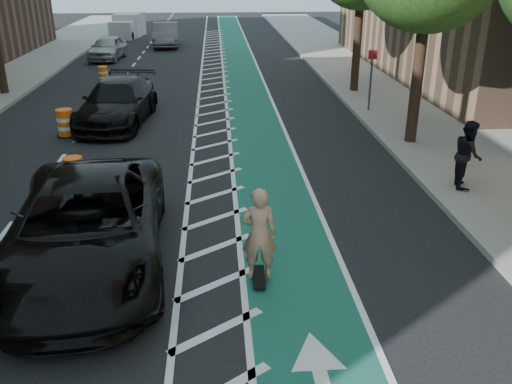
{
  "coord_description": "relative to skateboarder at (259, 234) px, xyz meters",
  "views": [
    {
      "loc": [
        1.61,
        -8.67,
        5.55
      ],
      "look_at": [
        2.37,
        1.77,
        1.1
      ],
      "focal_mm": 38.0,
      "sensor_mm": 36.0,
      "label": 1
    }
  ],
  "objects": [
    {
      "name": "buffer_strip",
      "position": [
        -0.8,
        9.94,
        -1.0
      ],
      "size": [
        1.4,
        90.0,
        0.01
      ],
      "primitive_type": "cube",
      "color": "silver",
      "rests_on": "ground"
    },
    {
      "name": "sign_post",
      "position": [
        5.3,
        11.94,
        0.35
      ],
      "size": [
        0.35,
        0.08,
        2.47
      ],
      "color": "#4C4C4C",
      "rests_on": "ground"
    },
    {
      "name": "skateboarder",
      "position": [
        0.0,
        0.0,
        0.0
      ],
      "size": [
        0.67,
        0.45,
        1.79
      ],
      "primitive_type": "imported",
      "rotation": [
        0.0,
        0.0,
        3.1
      ],
      "color": "tan",
      "rests_on": "skateboard"
    },
    {
      "name": "ground",
      "position": [
        -2.3,
        -0.06,
        -1.01
      ],
      "size": [
        120.0,
        120.0,
        0.0
      ],
      "primitive_type": "plane",
      "color": "black",
      "rests_on": "ground"
    },
    {
      "name": "barrel_c",
      "position": [
        -6.3,
        18.86,
        -0.63
      ],
      "size": [
        0.59,
        0.59,
        0.8
      ],
      "color": "orange",
      "rests_on": "ground"
    },
    {
      "name": "pedestrian",
      "position": [
        5.67,
        3.94,
        0.02
      ],
      "size": [
        0.86,
        0.99,
        1.76
      ],
      "primitive_type": "imported",
      "rotation": [
        0.0,
        0.0,
        1.32
      ],
      "color": "black",
      "rests_on": "sidewalk_right"
    },
    {
      "name": "barrel_b",
      "position": [
        -5.9,
        9.72,
        -0.56
      ],
      "size": [
        0.69,
        0.69,
        0.94
      ],
      "color": "#FF600D",
      "rests_on": "ground"
    },
    {
      "name": "car_grey",
      "position": [
        -4.19,
        31.44,
        -0.2
      ],
      "size": [
        1.98,
        4.99,
        1.61
      ],
      "primitive_type": "imported",
      "rotation": [
        0.0,
        0.0,
        0.06
      ],
      "color": "slate",
      "rests_on": "ground"
    },
    {
      "name": "skateboard",
      "position": [
        0.0,
        0.0,
        -0.92
      ],
      "size": [
        0.26,
        0.83,
        0.11
      ],
      "rotation": [
        0.0,
        0.0,
        -0.04
      ],
      "color": "black",
      "rests_on": "ground"
    },
    {
      "name": "suv_far",
      "position": [
        -4.36,
        11.3,
        -0.22
      ],
      "size": [
        2.74,
        5.6,
        1.57
      ],
      "primitive_type": "imported",
      "rotation": [
        0.0,
        0.0,
        -0.1
      ],
      "color": "black",
      "rests_on": "ground"
    },
    {
      "name": "barrel_a",
      "position": [
        -4.5,
        4.92,
        -0.6
      ],
      "size": [
        0.63,
        0.63,
        0.86
      ],
      "color": "#FF640D",
      "rests_on": "ground"
    },
    {
      "name": "box_truck",
      "position": [
        -7.66,
        37.11,
        -0.19
      ],
      "size": [
        2.42,
        4.46,
        1.77
      ],
      "rotation": [
        0.0,
        0.0,
        -0.13
      ],
      "color": "silver",
      "rests_on": "ground"
    },
    {
      "name": "curb_right",
      "position": [
        4.75,
        9.94,
        -0.93
      ],
      "size": [
        0.12,
        90.0,
        0.16
      ],
      "primitive_type": "cube",
      "color": "gray",
      "rests_on": "ground"
    },
    {
      "name": "sidewalk_right",
      "position": [
        7.2,
        9.94,
        -0.93
      ],
      "size": [
        5.0,
        90.0,
        0.15
      ],
      "primitive_type": "cube",
      "color": "gray",
      "rests_on": "ground"
    },
    {
      "name": "bike_lane",
      "position": [
        0.7,
        9.94,
        -1.0
      ],
      "size": [
        2.0,
        90.0,
        0.01
      ],
      "primitive_type": "cube",
      "color": "#18544C",
      "rests_on": "ground"
    },
    {
      "name": "car_silver",
      "position": [
        -7.3,
        25.92,
        -0.29
      ],
      "size": [
        2.04,
        4.31,
        1.42
      ],
      "primitive_type": "imported",
      "rotation": [
        0.0,
        0.0,
        -0.09
      ],
      "color": "#A6A6AB",
      "rests_on": "ground"
    },
    {
      "name": "suv_near",
      "position": [
        -3.27,
        0.83,
        -0.13
      ],
      "size": [
        3.39,
        6.48,
        1.74
      ],
      "primitive_type": "imported",
      "rotation": [
        0.0,
        0.0,
        0.08
      ],
      "color": "black",
      "rests_on": "ground"
    }
  ]
}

